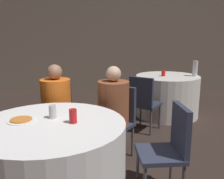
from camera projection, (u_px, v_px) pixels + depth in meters
The scene contains 15 objects.
wall_back at pixel (95, 38), 6.41m from camera, with size 16.00×0.06×2.80m.
table_near at pixel (51, 163), 2.21m from camera, with size 1.30×1.30×0.75m.
table_far at pixel (166, 96), 4.63m from camera, with size 1.15×1.15×0.75m.
chair_near_northeast at pixel (117, 115), 3.03m from camera, with size 0.56×0.56×0.87m.
chair_near_north at pixel (56, 111), 3.20m from camera, with size 0.46×0.46×0.87m.
chair_near_east at pixel (169, 143), 2.26m from camera, with size 0.43×0.43×0.87m.
chair_far_southwest at pixel (142, 99), 3.79m from camera, with size 0.55×0.55×0.87m.
chair_far_west at pixel (114, 86), 4.78m from camera, with size 0.47×0.47×0.87m.
person_floral_shirt at pixel (110, 114), 2.89m from camera, with size 0.48×0.50×1.13m.
person_orange_shirt at pixel (55, 110), 3.03m from camera, with size 0.40×0.52×1.13m.
pizza_plate_near at pixel (20, 120), 2.18m from camera, with size 0.25×0.25×0.02m.
soda_can_red at pixel (72, 116), 2.11m from camera, with size 0.07×0.07×0.12m.
soda_can_silver at pixel (52, 112), 2.23m from camera, with size 0.07×0.07×0.12m.
bottle_far at pixel (194, 69), 4.47m from camera, with size 0.09×0.09×0.28m.
cup_far at pixel (162, 73), 4.50m from camera, with size 0.07×0.07×0.10m.
Camera 1 is at (0.41, -2.03, 1.49)m, focal length 40.00 mm.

